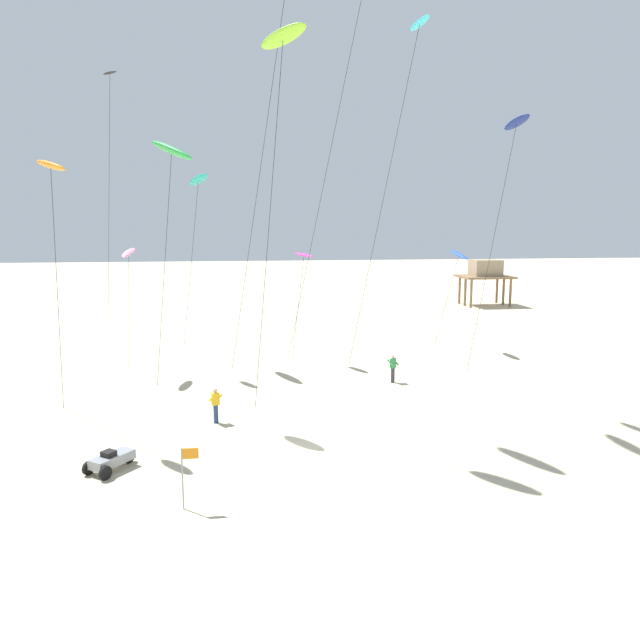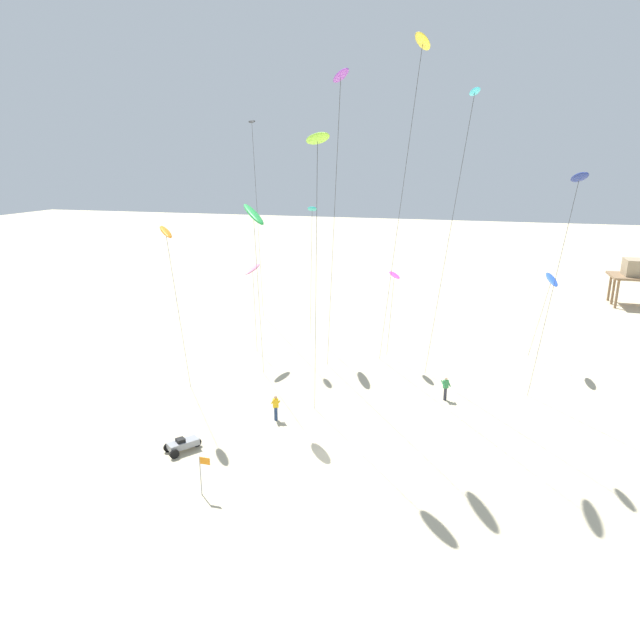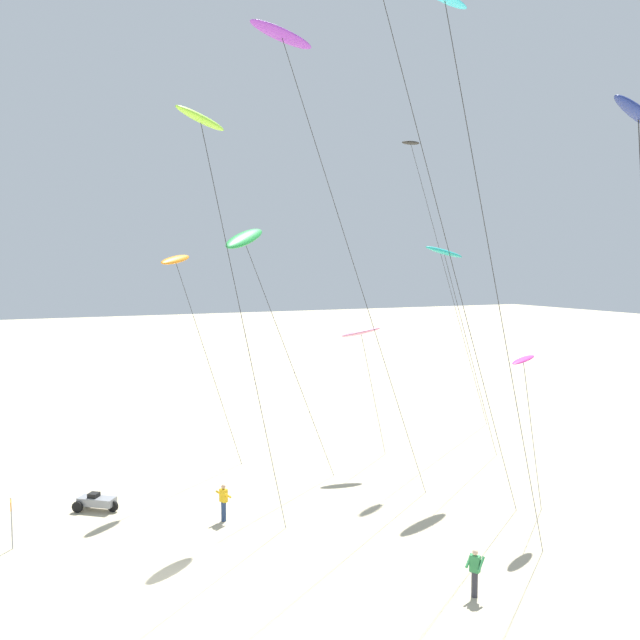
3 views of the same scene
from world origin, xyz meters
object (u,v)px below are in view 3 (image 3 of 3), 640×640
(kite_pink, at_px, (361,333))
(kite_orange, at_px, (176,262))
(kite_navy, at_px, (639,123))
(kite_green, at_px, (245,240))
(kite_cyan, at_px, (449,23))
(kite_flyer_middle, at_px, (224,501))
(kite_flyer_nearest, at_px, (475,571))
(kite_teal, at_px, (445,253))
(beach_buggy, at_px, (96,501))
(marker_flag, at_px, (11,514))
(kite_purple, at_px, (284,42))
(kite_magenta, at_px, (524,362))
(kite_lime, at_px, (201,122))
(kite_black, at_px, (414,154))

(kite_pink, distance_m, kite_orange, 11.09)
(kite_navy, height_order, kite_green, kite_navy)
(kite_cyan, height_order, kite_flyer_middle, kite_cyan)
(kite_pink, bearing_deg, kite_flyer_nearest, -14.13)
(kite_teal, relative_size, beach_buggy, 6.32)
(kite_cyan, relative_size, kite_teal, 1.56)
(kite_pink, bearing_deg, kite_teal, 34.14)
(kite_cyan, xyz_separation_m, kite_flyer_nearest, (-0.43, 1.73, -17.79))
(beach_buggy, bearing_deg, kite_navy, 26.49)
(kite_orange, height_order, kite_flyer_nearest, kite_orange)
(kite_pink, xyz_separation_m, marker_flag, (4.67, -18.31, -6.03))
(kite_navy, relative_size, kite_cyan, 0.78)
(kite_purple, relative_size, kite_flyer_middle, 12.21)
(kite_magenta, xyz_separation_m, kite_lime, (-2.34, -13.58, 9.48))
(kite_teal, distance_m, marker_flag, 23.55)
(kite_orange, bearing_deg, kite_flyer_nearest, 21.10)
(kite_navy, bearing_deg, beach_buggy, -153.51)
(kite_magenta, relative_size, kite_purple, 0.36)
(beach_buggy, bearing_deg, kite_pink, 96.00)
(kite_navy, bearing_deg, kite_flyer_nearest, 173.22)
(kite_navy, distance_m, kite_pink, 23.51)
(kite_navy, height_order, kite_lime, kite_lime)
(kite_green, bearing_deg, kite_pink, 113.65)
(kite_teal, height_order, kite_orange, kite_teal)
(marker_flag, bearing_deg, kite_teal, 91.62)
(kite_pink, relative_size, kite_purple, 0.39)
(kite_cyan, bearing_deg, kite_magenta, 122.70)
(kite_pink, relative_size, marker_flag, 3.78)
(kite_flyer_nearest, bearing_deg, kite_pink, 165.87)
(kite_purple, distance_m, kite_orange, 13.20)
(kite_purple, bearing_deg, kite_navy, 15.30)
(kite_purple, xyz_separation_m, kite_lime, (-0.41, -3.16, -3.18))
(kite_navy, xyz_separation_m, kite_pink, (-21.93, 4.65, -7.08))
(kite_cyan, distance_m, kite_purple, 7.50)
(kite_magenta, distance_m, kite_flyer_middle, 14.61)
(beach_buggy, bearing_deg, kite_black, 98.76)
(kite_magenta, bearing_deg, kite_purple, -100.48)
(kite_pink, bearing_deg, kite_flyer_middle, -61.57)
(kite_green, bearing_deg, kite_orange, -155.35)
(kite_purple, relative_size, marker_flag, 9.71)
(kite_teal, distance_m, kite_purple, 14.32)
(kite_pink, xyz_separation_m, kite_lime, (8.48, -11.37, 9.12))
(kite_green, distance_m, kite_teal, 10.89)
(kite_magenta, bearing_deg, kite_flyer_middle, -114.73)
(kite_purple, xyz_separation_m, kite_orange, (-10.07, -2.05, -8.28))
(kite_cyan, relative_size, kite_magenta, 2.64)
(kite_cyan, xyz_separation_m, kite_teal, (-11.75, 8.36, -6.69))
(kite_cyan, height_order, marker_flag, kite_cyan)
(kite_flyer_nearest, bearing_deg, kite_flyer_middle, -149.68)
(kite_magenta, relative_size, kite_flyer_nearest, 4.45)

